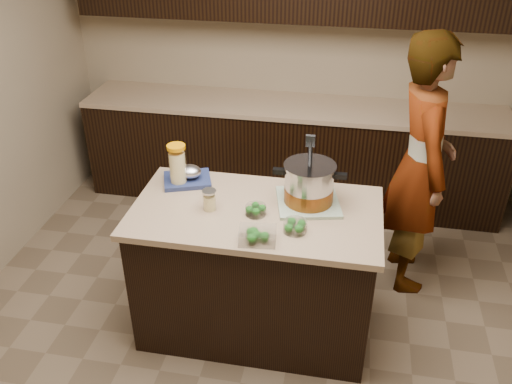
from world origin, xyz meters
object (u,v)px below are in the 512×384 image
at_px(stock_pot, 309,186).
at_px(person, 420,166).
at_px(lemonade_pitcher, 178,167).
at_px(island, 256,270).

xyz_separation_m(stock_pot, person, (0.69, 0.60, -0.11)).
distance_m(stock_pot, lemonade_pitcher, 0.82).
bearing_deg(lemonade_pitcher, person, 19.30).
xyz_separation_m(island, lemonade_pitcher, (-0.53, 0.19, 0.58)).
bearing_deg(island, stock_pot, 23.13).
relative_size(island, person, 0.81).
xyz_separation_m(lemonade_pitcher, person, (1.51, 0.53, -0.12)).
bearing_deg(island, person, 36.31).
bearing_deg(person, lemonade_pitcher, 99.94).
relative_size(island, stock_pot, 3.37).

